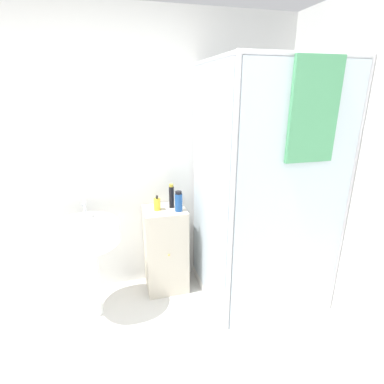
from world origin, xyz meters
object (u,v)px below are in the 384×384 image
(sink, at_px, (86,245))
(soap_dispenser, at_px, (157,204))
(shampoo_bottle_blue, at_px, (178,202))
(shampoo_bottle_tall_black, at_px, (171,196))

(sink, relative_size, soap_dispenser, 6.96)
(sink, height_order, shampoo_bottle_blue, shampoo_bottle_blue)
(sink, bearing_deg, shampoo_bottle_tall_black, 17.44)
(shampoo_bottle_blue, bearing_deg, sink, -170.32)
(sink, bearing_deg, soap_dispenser, 18.52)
(soap_dispenser, xyz_separation_m, shampoo_bottle_tall_black, (0.14, 0.03, 0.05))
(soap_dispenser, distance_m, shampoo_bottle_blue, 0.20)
(shampoo_bottle_tall_black, xyz_separation_m, shampoo_bottle_blue, (0.04, -0.10, -0.02))
(sink, xyz_separation_m, soap_dispenser, (0.61, 0.20, 0.21))
(shampoo_bottle_tall_black, height_order, shampoo_bottle_blue, shampoo_bottle_tall_black)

